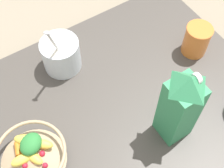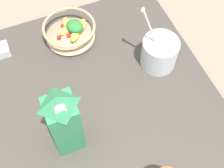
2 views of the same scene
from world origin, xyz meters
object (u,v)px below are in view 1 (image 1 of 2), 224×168
(milk_carton, at_px, (180,107))
(drinking_cup, at_px, (197,39))
(fruit_bowl, at_px, (32,155))
(yogurt_tub, at_px, (61,54))

(milk_carton, distance_m, drinking_cup, 0.33)
(drinking_cup, bearing_deg, fruit_bowl, 95.46)
(milk_carton, bearing_deg, yogurt_tub, 22.71)
(fruit_bowl, bearing_deg, milk_carton, -109.16)
(fruit_bowl, height_order, milk_carton, milk_carton)
(yogurt_tub, bearing_deg, milk_carton, -157.29)
(milk_carton, height_order, yogurt_tub, milk_carton)
(fruit_bowl, xyz_separation_m, drinking_cup, (0.06, -0.64, 0.02))
(fruit_bowl, relative_size, milk_carton, 0.69)
(milk_carton, bearing_deg, fruit_bowl, 70.84)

